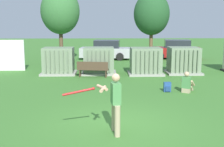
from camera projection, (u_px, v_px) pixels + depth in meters
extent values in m
plane|color=#3D752D|center=(116.00, 125.00, 9.15)|extent=(96.00, 96.00, 0.00)
cube|color=#9E9B93|center=(59.00, 73.00, 17.99)|extent=(2.10, 1.70, 0.12)
cube|color=gray|center=(59.00, 60.00, 17.85)|extent=(1.80, 1.40, 1.50)
cube|color=#63755B|center=(46.00, 62.00, 17.09)|extent=(0.06, 0.12, 1.27)
cube|color=#63755B|center=(50.00, 62.00, 17.09)|extent=(0.06, 0.12, 1.27)
cube|color=#63755B|center=(54.00, 62.00, 17.10)|extent=(0.06, 0.12, 1.27)
cube|color=#63755B|center=(59.00, 62.00, 17.11)|extent=(0.06, 0.12, 1.27)
cube|color=#63755B|center=(63.00, 62.00, 17.12)|extent=(0.06, 0.12, 1.27)
cube|color=#63755B|center=(68.00, 62.00, 17.12)|extent=(0.06, 0.12, 1.27)
cube|color=#9E9B93|center=(99.00, 73.00, 18.09)|extent=(2.10, 1.70, 0.12)
cube|color=gray|center=(99.00, 60.00, 17.95)|extent=(1.80, 1.40, 1.50)
cube|color=#63755B|center=(88.00, 61.00, 17.18)|extent=(0.06, 0.12, 1.27)
cube|color=#63755B|center=(92.00, 61.00, 17.19)|extent=(0.06, 0.12, 1.27)
cube|color=#63755B|center=(96.00, 61.00, 17.19)|extent=(0.06, 0.12, 1.27)
cube|color=#63755B|center=(101.00, 61.00, 17.20)|extent=(0.06, 0.12, 1.27)
cube|color=#63755B|center=(105.00, 61.00, 17.21)|extent=(0.06, 0.12, 1.27)
cube|color=#63755B|center=(110.00, 61.00, 17.22)|extent=(0.06, 0.12, 1.27)
cube|color=#9E9B93|center=(145.00, 73.00, 17.90)|extent=(2.10, 1.70, 0.12)
cube|color=gray|center=(146.00, 60.00, 17.76)|extent=(1.80, 1.40, 1.50)
cube|color=#63755B|center=(137.00, 62.00, 16.99)|extent=(0.06, 0.12, 1.27)
cube|color=#63755B|center=(141.00, 62.00, 17.00)|extent=(0.06, 0.12, 1.27)
cube|color=#63755B|center=(145.00, 62.00, 17.01)|extent=(0.06, 0.12, 1.27)
cube|color=#63755B|center=(150.00, 62.00, 17.02)|extent=(0.06, 0.12, 1.27)
cube|color=#63755B|center=(154.00, 62.00, 17.02)|extent=(0.06, 0.12, 1.27)
cube|color=#63755B|center=(158.00, 62.00, 17.03)|extent=(0.06, 0.12, 1.27)
cube|color=#9E9B93|center=(183.00, 72.00, 18.20)|extent=(2.10, 1.70, 0.12)
cube|color=gray|center=(183.00, 59.00, 18.06)|extent=(1.80, 1.40, 1.50)
cube|color=#63755B|center=(176.00, 61.00, 17.29)|extent=(0.06, 0.12, 1.27)
cube|color=#63755B|center=(180.00, 61.00, 17.30)|extent=(0.06, 0.12, 1.27)
cube|color=#63755B|center=(185.00, 61.00, 17.31)|extent=(0.06, 0.12, 1.27)
cube|color=#63755B|center=(189.00, 61.00, 17.31)|extent=(0.06, 0.12, 1.27)
cube|color=#63755B|center=(193.00, 61.00, 17.32)|extent=(0.06, 0.12, 1.27)
cube|color=#63755B|center=(198.00, 61.00, 17.33)|extent=(0.06, 0.12, 1.27)
cube|color=#4C3828|center=(93.00, 69.00, 16.92)|extent=(1.84, 0.69, 0.05)
cube|color=#4C3828|center=(92.00, 66.00, 16.70)|extent=(1.78, 0.33, 0.44)
cylinder|color=#4C3828|center=(81.00, 73.00, 17.19)|extent=(0.06, 0.06, 0.42)
cylinder|color=#4C3828|center=(107.00, 73.00, 16.99)|extent=(0.06, 0.06, 0.42)
cylinder|color=#4C3828|center=(79.00, 74.00, 16.92)|extent=(0.06, 0.06, 0.42)
cylinder|color=#4C3828|center=(106.00, 74.00, 16.72)|extent=(0.06, 0.06, 0.42)
cylinder|color=tan|center=(117.00, 121.00, 8.13)|extent=(0.16, 0.16, 0.88)
cylinder|color=tan|center=(114.00, 116.00, 8.60)|extent=(0.16, 0.16, 0.88)
cube|color=#4C8C4C|center=(116.00, 93.00, 8.24)|extent=(0.29, 0.43, 0.60)
sphere|color=tan|center=(116.00, 78.00, 8.16)|extent=(0.23, 0.23, 0.23)
cylinder|color=tan|center=(103.00, 89.00, 8.06)|extent=(0.19, 0.55, 0.09)
cylinder|color=tan|center=(102.00, 88.00, 8.23)|extent=(0.33, 0.52, 0.09)
cylinder|color=red|center=(78.00, 92.00, 8.04)|extent=(0.85, 0.18, 0.21)
sphere|color=red|center=(93.00, 89.00, 8.10)|extent=(0.08, 0.08, 0.08)
cube|color=tan|center=(186.00, 90.00, 13.28)|extent=(0.42, 0.39, 0.20)
cube|color=#4C8C4C|center=(186.00, 83.00, 13.22)|extent=(0.42, 0.39, 0.52)
sphere|color=#DBAD89|center=(187.00, 74.00, 13.15)|extent=(0.22, 0.22, 0.22)
cylinder|color=tan|center=(186.00, 87.00, 13.50)|extent=(0.36, 0.44, 0.13)
cylinder|color=tan|center=(187.00, 86.00, 13.69)|extent=(0.27, 0.31, 0.46)
cylinder|color=tan|center=(190.00, 87.00, 13.39)|extent=(0.36, 0.44, 0.13)
cylinder|color=tan|center=(192.00, 86.00, 13.58)|extent=(0.27, 0.31, 0.46)
cylinder|color=#DBAD89|center=(183.00, 82.00, 13.53)|extent=(0.30, 0.39, 0.32)
cylinder|color=#DBAD89|center=(193.00, 83.00, 13.28)|extent=(0.30, 0.39, 0.32)
cube|color=#264C8C|center=(167.00, 87.00, 13.43)|extent=(0.32, 0.20, 0.44)
cube|color=navy|center=(168.00, 89.00, 13.31)|extent=(0.22, 0.06, 0.22)
cylinder|color=brown|center=(61.00, 46.00, 23.35)|extent=(0.30, 0.30, 2.45)
ellipsoid|color=#387038|center=(60.00, 11.00, 22.87)|extent=(3.01, 3.01, 3.58)
cylinder|color=brown|center=(151.00, 46.00, 24.06)|extent=(0.29, 0.29, 2.33)
ellipsoid|color=#235128|center=(152.00, 14.00, 23.61)|extent=(2.87, 2.87, 3.41)
cube|color=#B2B2B7|center=(105.00, 52.00, 25.06)|extent=(4.38, 2.20, 0.80)
cube|color=#262B33|center=(107.00, 44.00, 24.92)|extent=(2.28, 1.81, 0.64)
cylinder|color=black|center=(89.00, 56.00, 24.39)|extent=(0.66, 0.30, 0.64)
cylinder|color=black|center=(92.00, 54.00, 26.06)|extent=(0.66, 0.30, 0.64)
cylinder|color=black|center=(120.00, 57.00, 24.15)|extent=(0.66, 0.30, 0.64)
cylinder|color=black|center=(121.00, 54.00, 25.82)|extent=(0.66, 0.30, 0.64)
cube|color=maroon|center=(175.00, 52.00, 25.35)|extent=(4.40, 2.27, 0.80)
cube|color=#262B33|center=(177.00, 44.00, 25.21)|extent=(2.30, 1.84, 0.64)
cylinder|color=black|center=(160.00, 56.00, 24.70)|extent=(0.66, 0.31, 0.64)
cylinder|color=black|center=(159.00, 54.00, 26.37)|extent=(0.66, 0.31, 0.64)
cylinder|color=black|center=(192.00, 56.00, 24.42)|extent=(0.66, 0.31, 0.64)
cylinder|color=black|center=(189.00, 54.00, 26.09)|extent=(0.66, 0.31, 0.64)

